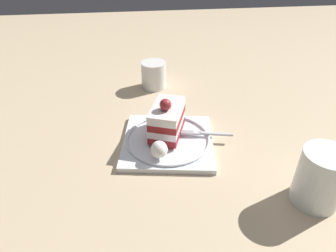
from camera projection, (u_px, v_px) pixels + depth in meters
name	position (u px, v px, depth m)	size (l,w,h in m)	color
ground_plane	(157.00, 149.00, 0.66)	(2.40, 2.40, 0.00)	tan
dessert_plate	(168.00, 141.00, 0.67)	(0.22, 0.22, 0.02)	white
cake_slice	(167.00, 119.00, 0.66)	(0.12, 0.09, 0.09)	maroon
whipped_cream_dollop	(160.00, 149.00, 0.60)	(0.03, 0.03, 0.04)	white
fork	(205.00, 133.00, 0.67)	(0.03, 0.11, 0.00)	silver
drink_glass_near	(319.00, 181.00, 0.51)	(0.08, 0.08, 0.11)	white
drink_glass_far	(154.00, 76.00, 0.88)	(0.07, 0.07, 0.08)	white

